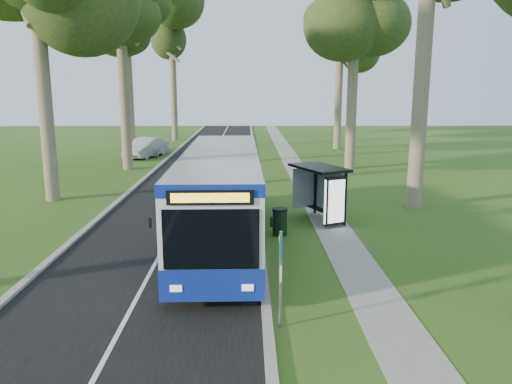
% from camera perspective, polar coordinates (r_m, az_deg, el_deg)
% --- Properties ---
extents(ground, '(120.00, 120.00, 0.00)m').
position_cam_1_polar(ground, '(18.11, 0.57, -6.31)').
color(ground, '#2F591B').
rests_on(ground, ground).
extents(road, '(7.00, 100.00, 0.02)m').
position_cam_1_polar(road, '(27.95, -7.15, 0.08)').
color(road, black).
rests_on(road, ground).
extents(kerb_east, '(0.25, 100.00, 0.12)m').
position_cam_1_polar(kerb_east, '(27.77, 0.04, 0.21)').
color(kerb_east, '#9E9B93').
rests_on(kerb_east, ground).
extents(kerb_west, '(0.25, 100.00, 0.12)m').
position_cam_1_polar(kerb_west, '(28.53, -14.16, 0.16)').
color(kerb_west, '#9E9B93').
rests_on(kerb_west, ground).
extents(centre_line, '(0.12, 100.00, 0.00)m').
position_cam_1_polar(centre_line, '(27.94, -7.15, 0.11)').
color(centre_line, white).
rests_on(centre_line, road).
extents(footpath, '(1.50, 100.00, 0.02)m').
position_cam_1_polar(footpath, '(27.99, 6.19, 0.13)').
color(footpath, gray).
rests_on(footpath, ground).
extents(bus, '(2.81, 12.72, 3.36)m').
position_cam_1_polar(bus, '(18.44, -3.98, -0.40)').
color(bus, white).
rests_on(bus, ground).
extents(bus_stop_sign, '(0.08, 0.33, 2.38)m').
position_cam_1_polar(bus_stop_sign, '(11.83, 2.83, -8.64)').
color(bus_stop_sign, gray).
rests_on(bus_stop_sign, ground).
extents(bus_shelter, '(2.51, 3.14, 2.38)m').
position_cam_1_polar(bus_shelter, '(21.06, 7.70, 0.85)').
color(bus_shelter, black).
rests_on(bus_shelter, ground).
extents(litter_bin, '(0.61, 0.61, 1.06)m').
position_cam_1_polar(litter_bin, '(19.43, 2.75, -3.41)').
color(litter_bin, black).
rests_on(litter_bin, ground).
extents(car_white, '(2.18, 4.81, 1.60)m').
position_cam_1_polar(car_white, '(44.08, -11.85, 5.22)').
color(car_white, silver).
rests_on(car_white, ground).
extents(car_silver, '(3.15, 5.23, 1.63)m').
position_cam_1_polar(car_silver, '(42.56, -12.44, 4.99)').
color(car_silver, '#B5B8BD').
rests_on(car_silver, ground).
extents(tree_west_e, '(5.20, 5.20, 15.88)m').
position_cam_1_polar(tree_west_e, '(56.13, -9.62, 17.86)').
color(tree_west_e, '#7A6B56').
rests_on(tree_west_e, ground).
extents(tree_east_d, '(5.20, 5.20, 15.66)m').
position_cam_1_polar(tree_east_d, '(48.33, 9.68, 18.69)').
color(tree_east_d, '#7A6B56').
rests_on(tree_east_d, ground).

